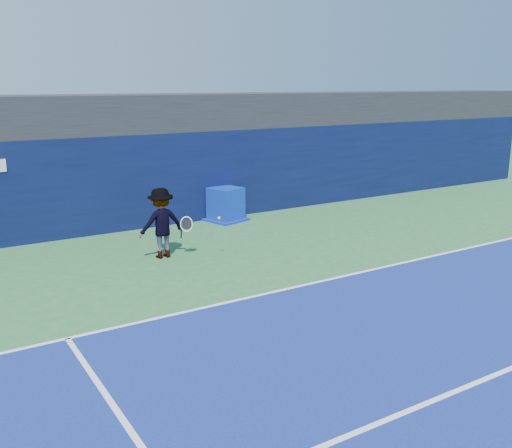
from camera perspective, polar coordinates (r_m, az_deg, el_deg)
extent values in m
plane|color=#2F6936|center=(11.01, 12.62, -10.96)|extent=(80.00, 80.00, 0.00)
cube|color=white|center=(13.12, 3.44, -6.43)|extent=(24.00, 0.10, 0.01)
cube|color=white|center=(9.85, 21.01, -14.67)|extent=(24.00, 0.10, 0.01)
cube|color=black|center=(19.87, -10.92, 10.90)|extent=(36.00, 3.00, 1.20)
cube|color=#091035|center=(19.17, -9.55, 4.53)|extent=(36.00, 1.00, 3.00)
cube|color=#0B279F|center=(19.36, -3.05, 1.99)|extent=(1.16, 1.16, 1.13)
cube|color=#0C20B2|center=(19.48, -3.03, 0.47)|extent=(1.45, 1.45, 0.08)
imported|color=silver|center=(15.37, -9.44, 0.09)|extent=(1.23, 0.73, 1.89)
cylinder|color=black|center=(15.39, -7.49, -0.94)|extent=(0.09, 0.17, 0.30)
torus|color=white|center=(15.34, -6.97, -0.01)|extent=(0.35, 0.20, 0.34)
cylinder|color=black|center=(15.34, -6.97, -0.01)|extent=(0.29, 0.15, 0.29)
sphere|color=#C7D417|center=(14.98, -3.71, 0.60)|extent=(0.08, 0.08, 0.08)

